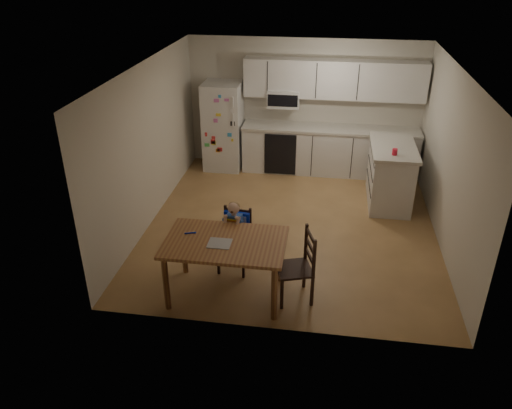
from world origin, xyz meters
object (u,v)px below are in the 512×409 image
object	(u,v)px
kitchen_island	(390,174)
chair_booster	(235,228)
dining_table	(225,248)
refrigerator	(223,126)
red_cup	(395,152)
chair_side	(302,262)

from	to	relation	value
kitchen_island	chair_booster	size ratio (longest dim) A/B	1.36
dining_table	chair_booster	size ratio (longest dim) A/B	1.44
refrigerator	kitchen_island	world-z (taller)	refrigerator
refrigerator	red_cup	world-z (taller)	refrigerator
red_cup	dining_table	xyz separation A→B (m)	(-2.22, -2.58, -0.40)
refrigerator	chair_booster	distance (m)	3.59
kitchen_island	red_cup	xyz separation A→B (m)	(-0.03, -0.42, 0.56)
refrigerator	chair_booster	world-z (taller)	refrigerator
refrigerator	dining_table	xyz separation A→B (m)	(0.89, -4.08, -0.16)
chair_side	red_cup	bearing A→B (deg)	134.80
kitchen_island	chair_side	size ratio (longest dim) A/B	1.48
refrigerator	chair_side	distance (m)	4.41
chair_booster	chair_side	world-z (taller)	chair_booster
refrigerator	chair_side	world-z (taller)	refrigerator
refrigerator	red_cup	size ratio (longest dim) A/B	16.67
dining_table	chair_side	distance (m)	0.96
dining_table	chair_booster	world-z (taller)	chair_booster
chair_booster	chair_side	distance (m)	1.08
red_cup	chair_side	distance (m)	2.86
kitchen_island	chair_side	xyz separation A→B (m)	(-1.31, -2.92, 0.01)
refrigerator	red_cup	xyz separation A→B (m)	(3.10, -1.51, 0.24)
chair_side	refrigerator	bearing A→B (deg)	-173.56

